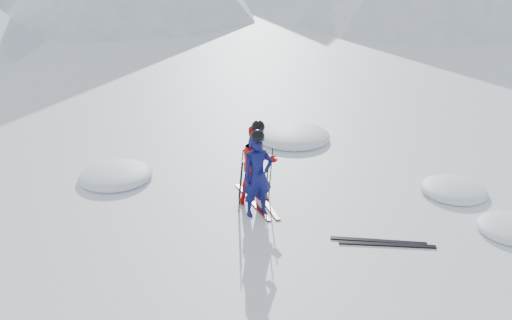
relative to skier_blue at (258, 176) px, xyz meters
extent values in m
plane|color=white|center=(2.01, -0.37, -0.83)|extent=(160.00, 160.00, 0.00)
imported|color=#0D1050|center=(0.00, 0.00, 0.00)|extent=(0.66, 0.49, 1.66)
imported|color=red|center=(0.13, 0.49, 0.00)|extent=(0.88, 0.73, 1.65)
cylinder|color=black|center=(-0.30, 0.15, -0.28)|extent=(0.11, 0.08, 1.10)
cylinder|color=black|center=(0.25, 0.25, -0.28)|extent=(0.11, 0.07, 1.10)
cylinder|color=black|center=(-0.17, 0.74, -0.28)|extent=(0.11, 0.09, 1.10)
cylinder|color=black|center=(0.43, 0.64, -0.28)|extent=(0.11, 0.08, 1.10)
cube|color=black|center=(0.01, 0.49, -0.81)|extent=(0.38, 1.69, 0.03)
cube|color=black|center=(0.25, 0.49, -0.81)|extent=(0.26, 1.70, 0.03)
cube|color=black|center=(1.88, -1.47, -0.81)|extent=(1.63, 0.67, 0.03)
cube|color=black|center=(1.98, -1.62, -0.81)|extent=(1.64, 0.61, 0.03)
ellipsoid|color=white|center=(-2.72, 2.29, -0.83)|extent=(1.64, 1.64, 0.36)
ellipsoid|color=white|center=(4.26, -0.04, -0.83)|extent=(1.38, 1.38, 0.30)
ellipsoid|color=white|center=(1.83, 3.71, -0.83)|extent=(1.96, 1.96, 0.43)
ellipsoid|color=white|center=(4.43, -1.70, -0.83)|extent=(1.25, 1.25, 0.28)
camera|label=1|loc=(-2.13, -9.06, 4.41)|focal=38.00mm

